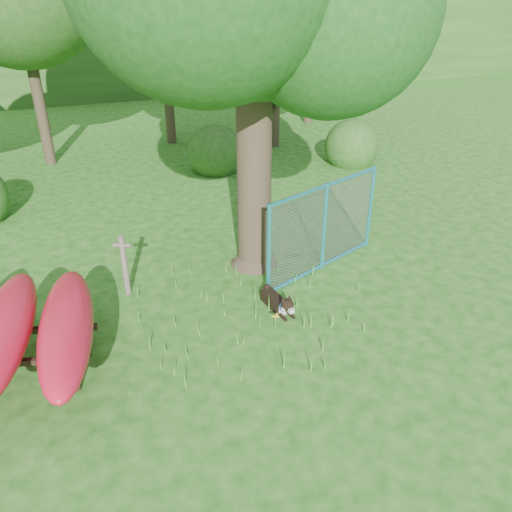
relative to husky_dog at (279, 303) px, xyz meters
name	(u,v)px	position (x,y,z in m)	size (l,w,h in m)	color
ground	(272,341)	(-0.49, -0.80, -0.16)	(80.00, 80.00, 0.00)	#1B5511
wooden_post	(124,264)	(-2.47, 1.66, 0.49)	(0.33, 0.19, 1.24)	brown
husky_dog	(279,303)	(0.00, 0.00, 0.00)	(0.34, 1.05, 0.46)	black
fence_section	(324,227)	(1.52, 1.11, 0.79)	(3.08, 1.21, 3.17)	teal
wildflower_clump	(276,317)	(-0.27, -0.45, 0.05)	(0.12, 0.10, 0.26)	#519731
bg_tree_c	(163,27)	(1.01, 12.20, 3.94)	(4.00, 4.00, 6.12)	#35291D
shrub_right	(350,163)	(6.01, 7.20, -0.16)	(1.80, 1.80, 1.80)	#23511A
shrub_mid	(216,171)	(1.51, 8.20, -0.16)	(1.80, 1.80, 1.80)	#23511A
wooded_hillside	(83,34)	(-0.49, 27.20, 2.84)	(80.00, 12.00, 6.00)	#23511A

